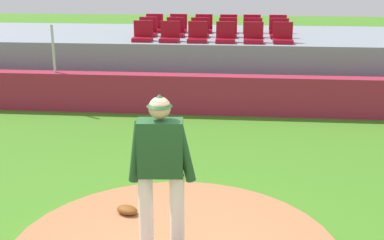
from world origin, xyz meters
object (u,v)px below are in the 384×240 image
(stadium_chair_8, at_px, (200,31))
(stadium_chair_15, at_px, (228,27))
(stadium_chair_11, at_px, (279,32))
(stadium_chair_5, at_px, (283,37))
(baseball, at_px, (176,207))
(stadium_chair_7, at_px, (175,31))
(stadium_chair_1, at_px, (170,35))
(stadium_chair_13, at_px, (178,27))
(stadium_chair_6, at_px, (148,30))
(stadium_chair_3, at_px, (226,36))
(stadium_chair_16, at_px, (252,27))
(stadium_chair_14, at_px, (204,27))
(stadium_chair_17, at_px, (278,28))
(stadium_chair_12, at_px, (154,26))
(stadium_chair_10, at_px, (253,32))
(stadium_chair_2, at_px, (198,36))
(stadium_chair_4, at_px, (253,36))
(pitcher, at_px, (161,161))
(stadium_chair_9, at_px, (228,31))
(fielding_glove, at_px, (127,210))

(stadium_chair_8, xyz_separation_m, stadium_chair_15, (0.74, 0.89, 0.00))
(stadium_chair_11, bearing_deg, stadium_chair_5, 91.51)
(baseball, distance_m, stadium_chair_7, 7.64)
(stadium_chair_1, xyz_separation_m, stadium_chair_13, (-0.01, 1.83, 0.00))
(stadium_chair_6, height_order, stadium_chair_15, same)
(stadium_chair_3, bearing_deg, stadium_chair_16, -110.31)
(stadium_chair_8, bearing_deg, stadium_chair_7, -0.73)
(stadium_chair_3, distance_m, stadium_chair_6, 2.32)
(stadium_chair_6, bearing_deg, stadium_chair_3, 155.96)
(stadium_chair_16, bearing_deg, stadium_chair_15, 2.00)
(stadium_chair_14, relative_size, stadium_chair_15, 1.00)
(stadium_chair_15, distance_m, stadium_chair_17, 1.38)
(stadium_chair_8, relative_size, stadium_chair_12, 1.00)
(stadium_chair_10, bearing_deg, stadium_chair_2, 33.27)
(stadium_chair_6, distance_m, stadium_chair_16, 2.93)
(stadium_chair_5, bearing_deg, stadium_chair_7, -17.91)
(stadium_chair_13, bearing_deg, stadium_chair_17, 179.96)
(stadium_chair_7, bearing_deg, stadium_chair_6, -1.09)
(stadium_chair_14, bearing_deg, stadium_chair_15, 178.70)
(stadium_chair_4, bearing_deg, stadium_chair_17, -111.28)
(stadium_chair_4, relative_size, stadium_chair_10, 1.00)
(pitcher, bearing_deg, stadium_chair_15, 81.89)
(baseball, height_order, stadium_chair_5, stadium_chair_5)
(stadium_chair_2, xyz_separation_m, stadium_chair_12, (-1.39, 1.81, 0.00))
(baseball, distance_m, stadium_chair_3, 6.69)
(stadium_chair_6, relative_size, stadium_chair_11, 1.00)
(stadium_chair_7, height_order, stadium_chair_8, same)
(stadium_chair_5, relative_size, stadium_chair_6, 1.00)
(stadium_chair_4, distance_m, stadium_chair_9, 1.15)
(stadium_chair_10, xyz_separation_m, stadium_chair_14, (-1.37, 0.91, 0.00))
(stadium_chair_12, relative_size, stadium_chair_15, 1.00)
(stadium_chair_10, relative_size, stadium_chair_15, 1.00)
(stadium_chair_1, relative_size, stadium_chair_8, 1.00)
(stadium_chair_5, xyz_separation_m, stadium_chair_12, (-3.49, 1.77, 0.00))
(stadium_chair_2, distance_m, stadium_chair_7, 1.14)
(fielding_glove, distance_m, stadium_chair_12, 8.70)
(stadium_chair_6, relative_size, stadium_chair_13, 1.00)
(stadium_chair_16, bearing_deg, fielding_glove, 78.39)
(stadium_chair_7, distance_m, stadium_chair_12, 1.13)
(fielding_glove, height_order, stadium_chair_12, stadium_chair_12)
(stadium_chair_2, distance_m, stadium_chair_6, 1.70)
(stadium_chair_7, height_order, stadium_chair_10, same)
(stadium_chair_5, bearing_deg, stadium_chair_1, 0.56)
(stadium_chair_8, relative_size, stadium_chair_10, 1.00)
(stadium_chair_10, bearing_deg, stadium_chair_14, -33.72)
(stadium_chair_13, height_order, stadium_chair_17, same)
(stadium_chair_5, bearing_deg, stadium_chair_14, -40.76)
(stadium_chair_17, bearing_deg, stadium_chair_16, 0.13)
(stadium_chair_2, distance_m, stadium_chair_11, 2.27)
(stadium_chair_15, relative_size, stadium_chair_17, 1.00)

